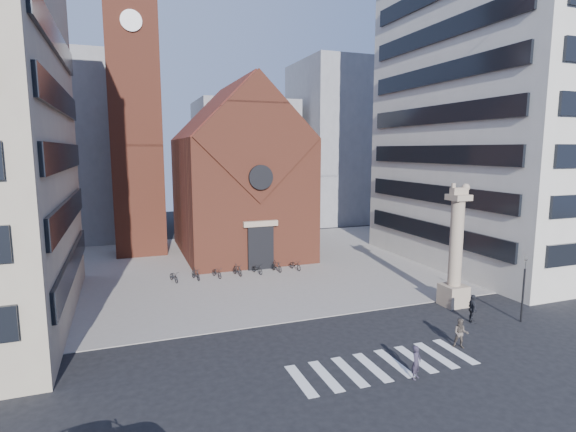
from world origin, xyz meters
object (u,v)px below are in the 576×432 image
(pedestrian_0, at_px, (416,362))
(pedestrian_2, at_px, (473,309))
(scooter_0, at_px, (174,276))
(pedestrian_1, at_px, (461,333))
(lion_column, at_px, (455,258))
(traffic_light, at_px, (524,287))

(pedestrian_0, distance_m, pedestrian_2, 8.98)
(pedestrian_0, bearing_deg, scooter_0, 85.52)
(pedestrian_1, height_order, pedestrian_2, pedestrian_2)
(lion_column, bearing_deg, pedestrian_0, -138.55)
(pedestrian_1, bearing_deg, pedestrian_2, 76.30)
(pedestrian_1, relative_size, scooter_0, 1.00)
(pedestrian_0, xyz_separation_m, scooter_0, (-9.20, 20.29, -0.33))
(lion_column, height_order, scooter_0, lion_column)
(traffic_light, bearing_deg, scooter_0, 140.25)
(pedestrian_0, relative_size, pedestrian_2, 0.90)
(pedestrian_0, height_order, pedestrian_2, pedestrian_2)
(pedestrian_1, xyz_separation_m, scooter_0, (-13.58, 18.30, -0.35))
(pedestrian_0, distance_m, scooter_0, 22.28)
(traffic_light, height_order, pedestrian_0, traffic_light)
(lion_column, relative_size, scooter_0, 5.11)
(lion_column, xyz_separation_m, pedestrian_2, (-1.07, -3.03, -2.54))
(traffic_light, height_order, pedestrian_2, traffic_light)
(pedestrian_0, bearing_deg, pedestrian_1, -4.50)
(lion_column, relative_size, traffic_light, 2.02)
(traffic_light, xyz_separation_m, pedestrian_2, (-3.06, 0.97, -1.37))
(traffic_light, bearing_deg, pedestrian_0, -160.90)
(pedestrian_0, distance_m, pedestrian_1, 4.80)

